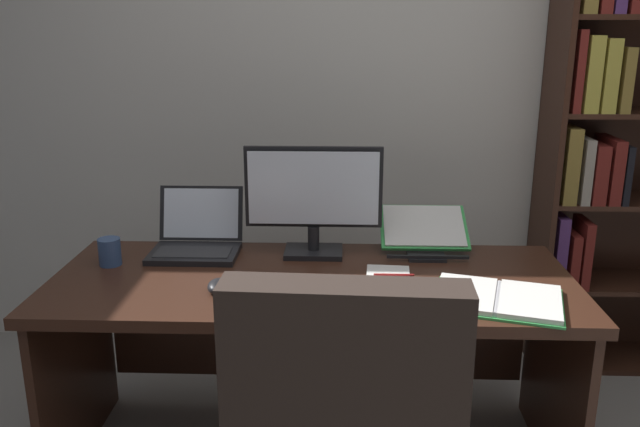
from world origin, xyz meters
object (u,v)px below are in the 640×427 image
Objects in this scene: keyboard at (308,289)px; desk at (313,317)px; notepad at (388,277)px; computer_mouse at (217,286)px; reading_stand_with_book at (424,231)px; bookshelf at (620,156)px; monitor at (314,200)px; coffee_mug at (110,252)px; laptop at (197,240)px; open_binder at (497,298)px; pen at (394,275)px.

desk is at bearing 88.39° from keyboard.
computer_mouse is at bearing -166.55° from notepad.
bookshelf is at bearing 26.58° from reading_stand_with_book.
reading_stand_with_book is (0.43, 0.07, -0.14)m from monitor.
bookshelf is 2.20m from coffee_mug.
notepad is at bearing -116.55° from reading_stand_with_book.
computer_mouse reaches higher than notepad.
laptop reaches higher than open_binder.
notepad is 1.01m from coffee_mug.
coffee_mug is (-0.29, -0.15, -0.00)m from laptop.
laptop reaches higher than notepad.
pen is at bearing -113.57° from reading_stand_with_book.
monitor is 0.48m from laptop.
open_binder reaches higher than desk.
computer_mouse is at bearing -166.99° from pen.
keyboard reaches higher than pen.
bookshelf is 1.88m from laptop.
keyboard is (-0.01, -0.22, 0.20)m from desk.
bookshelf is at bearing 17.96° from coffee_mug.
desk is at bearing -87.88° from monitor.
bookshelf reaches higher than monitor.
monitor is 0.52m from computer_mouse.
reading_stand_with_book is (0.73, 0.45, 0.05)m from computer_mouse.
desk is at bearing 163.12° from notepad.
monitor is at bearing 51.70° from computer_mouse.
computer_mouse is 0.90m from open_binder.
bookshelf is 19.85× the size of coffee_mug.
desk is 0.34m from notepad.
bookshelf is 5.91× the size of reading_stand_with_book.
computer_mouse reaches higher than open_binder.
reading_stand_with_book is 2.41× the size of pen.
laptop is 0.60m from keyboard.
coffee_mug is (-0.44, 0.23, 0.03)m from computer_mouse.
notepad is at bearing 26.79° from keyboard.
computer_mouse is 0.22× the size of open_binder.
computer_mouse is 0.59m from notepad.
monitor is 0.43m from pen.
laptop is 0.88m from reading_stand_with_book.
bookshelf is 9.51× the size of notepad.
monitor is (-0.01, 0.16, 0.40)m from desk.
reading_stand_with_book is 0.54m from open_binder.
desk is 13.00× the size of pen.
computer_mouse is (0.15, -0.39, -0.03)m from laptop.
monitor is (-1.34, -0.53, -0.07)m from bookshelf.
computer_mouse is at bearing -68.44° from laptop.
desk is 0.29m from keyboard.
monitor is 0.77m from open_binder.
coffee_mug is (-0.74, -0.15, -0.16)m from monitor.
reading_stand_with_book is 0.35m from pen.
notepad is (0.27, 0.14, -0.01)m from keyboard.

